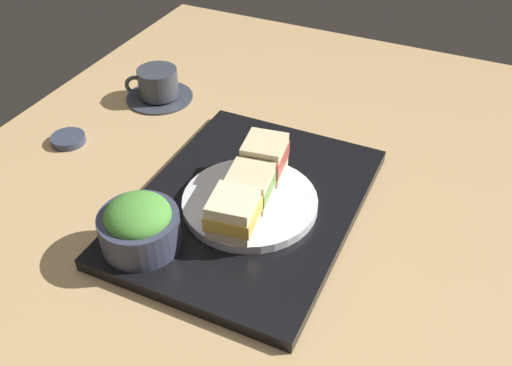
# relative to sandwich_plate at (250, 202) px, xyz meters

# --- Properties ---
(ground_plane) EXTENTS (1.40, 1.00, 0.03)m
(ground_plane) POSITION_rel_sandwich_plate_xyz_m (-0.01, 0.03, -0.04)
(ground_plane) COLOR tan
(serving_tray) EXTENTS (0.43, 0.32, 0.02)m
(serving_tray) POSITION_rel_sandwich_plate_xyz_m (0.01, 0.01, -0.02)
(serving_tray) COLOR black
(serving_tray) RESTS_ON ground_plane
(sandwich_plate) EXTENTS (0.20, 0.20, 0.01)m
(sandwich_plate) POSITION_rel_sandwich_plate_xyz_m (0.00, 0.00, 0.00)
(sandwich_plate) COLOR silver
(sandwich_plate) RESTS_ON serving_tray
(sandwich_near) EXTENTS (0.08, 0.07, 0.06)m
(sandwich_near) POSITION_rel_sandwich_plate_xyz_m (-0.07, -0.01, 0.04)
(sandwich_near) COLOR beige
(sandwich_near) RESTS_ON sandwich_plate
(sandwich_middle) EXTENTS (0.07, 0.07, 0.05)m
(sandwich_middle) POSITION_rel_sandwich_plate_xyz_m (0.00, -0.00, 0.03)
(sandwich_middle) COLOR beige
(sandwich_middle) RESTS_ON sandwich_plate
(sandwich_far) EXTENTS (0.08, 0.07, 0.06)m
(sandwich_far) POSITION_rel_sandwich_plate_xyz_m (0.07, 0.01, 0.04)
(sandwich_far) COLOR beige
(sandwich_far) RESTS_ON sandwich_plate
(salad_bowl) EXTENTS (0.11, 0.11, 0.08)m
(salad_bowl) POSITION_rel_sandwich_plate_xyz_m (-0.14, 0.10, 0.03)
(salad_bowl) COLOR #33384C
(salad_bowl) RESTS_ON serving_tray
(coffee_cup) EXTENTS (0.13, 0.13, 0.06)m
(coffee_cup) POSITION_rel_sandwich_plate_xyz_m (0.24, 0.32, 0.00)
(coffee_cup) COLOR #333842
(coffee_cup) RESTS_ON ground_plane
(small_sauce_dish) EXTENTS (0.06, 0.06, 0.01)m
(small_sauce_dish) POSITION_rel_sandwich_plate_xyz_m (0.04, 0.38, -0.02)
(small_sauce_dish) COLOR #33384C
(small_sauce_dish) RESTS_ON ground_plane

